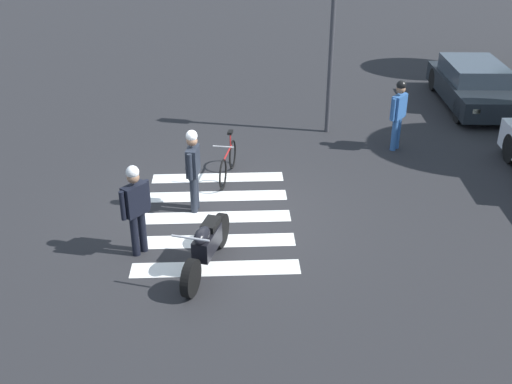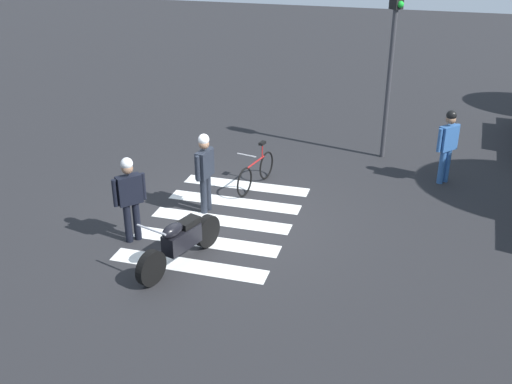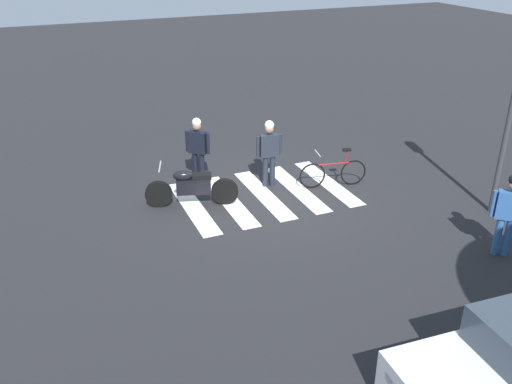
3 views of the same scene
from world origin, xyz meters
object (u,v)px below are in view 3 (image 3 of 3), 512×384
Objects in this scene: pedestrian_bystander at (508,210)px; officer_by_motorcycle at (198,146)px; leaning_bicycle at (333,173)px; police_motorcycle at (192,187)px; officer_on_foot at (269,149)px.

officer_by_motorcycle is at bearing -51.91° from pedestrian_bystander.
police_motorcycle is at bearing -5.98° from leaning_bicycle.
police_motorcycle is at bearing -41.85° from pedestrian_bystander.
officer_on_foot is 5.62m from pedestrian_bystander.
pedestrian_bystander is at bearing 138.15° from police_motorcycle.
police_motorcycle is at bearing 65.79° from officer_by_motorcycle.
officer_on_foot is at bearing -58.67° from pedestrian_bystander.
leaning_bicycle is at bearing -70.66° from pedestrian_bystander.
pedestrian_bystander is at bearing 109.34° from leaning_bicycle.
officer_on_foot reaches higher than leaning_bicycle.
officer_on_foot is 1.01× the size of officer_by_motorcycle.
leaning_bicycle is 0.98× the size of pedestrian_bystander.
police_motorcycle is 6.77m from pedestrian_bystander.
pedestrian_bystander is at bearing 128.09° from officer_by_motorcycle.
officer_on_foot is at bearing 149.55° from officer_by_motorcycle.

